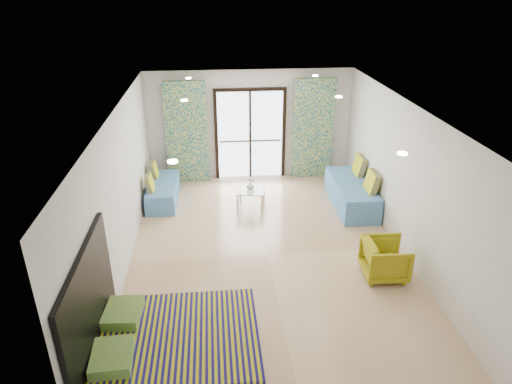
{
  "coord_description": "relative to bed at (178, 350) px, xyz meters",
  "views": [
    {
      "loc": [
        -0.91,
        -7.08,
        4.62
      ],
      "look_at": [
        -0.19,
        0.29,
        1.15
      ],
      "focal_mm": 32.0,
      "sensor_mm": 36.0,
      "label": 1
    }
  ],
  "objects": [
    {
      "name": "floor",
      "position": [
        1.48,
        2.57,
        -0.3
      ],
      "size": [
        5.0,
        7.5,
        0.01
      ],
      "primitive_type": null,
      "color": "tan",
      "rests_on": "ground"
    },
    {
      "name": "ceiling",
      "position": [
        1.48,
        2.57,
        2.4
      ],
      "size": [
        5.0,
        7.5,
        0.01
      ],
      "primitive_type": null,
      "color": "silver",
      "rests_on": "ground"
    },
    {
      "name": "wall_back",
      "position": [
        1.48,
        6.32,
        1.05
      ],
      "size": [
        5.0,
        0.01,
        2.7
      ],
      "primitive_type": null,
      "color": "silver",
      "rests_on": "ground"
    },
    {
      "name": "wall_front",
      "position": [
        1.48,
        -1.18,
        1.05
      ],
      "size": [
        5.0,
        0.01,
        2.7
      ],
      "primitive_type": null,
      "color": "silver",
      "rests_on": "ground"
    },
    {
      "name": "wall_left",
      "position": [
        -1.02,
        2.57,
        1.05
      ],
      "size": [
        0.01,
        7.5,
        2.7
      ],
      "primitive_type": null,
      "color": "silver",
      "rests_on": "ground"
    },
    {
      "name": "wall_right",
      "position": [
        3.98,
        2.57,
        1.05
      ],
      "size": [
        0.01,
        7.5,
        2.7
      ],
      "primitive_type": null,
      "color": "silver",
      "rests_on": "ground"
    },
    {
      "name": "balcony_door",
      "position": [
        1.48,
        6.29,
        0.96
      ],
      "size": [
        1.76,
        0.08,
        2.28
      ],
      "color": "black",
      "rests_on": "floor"
    },
    {
      "name": "balcony_rail",
      "position": [
        1.48,
        6.3,
        0.65
      ],
      "size": [
        1.52,
        0.03,
        0.04
      ],
      "primitive_type": "cube",
      "color": "#595451",
      "rests_on": "balcony_door"
    },
    {
      "name": "curtain_left",
      "position": [
        -0.07,
        6.14,
        0.95
      ],
      "size": [
        1.0,
        0.1,
        2.5
      ],
      "primitive_type": "cube",
      "color": "beige",
      "rests_on": "floor"
    },
    {
      "name": "curtain_right",
      "position": [
        3.03,
        6.14,
        0.95
      ],
      "size": [
        1.0,
        0.1,
        2.5
      ],
      "primitive_type": "cube",
      "color": "beige",
      "rests_on": "floor"
    },
    {
      "name": "downlight_a",
      "position": [
        0.08,
        0.57,
        2.37
      ],
      "size": [
        0.12,
        0.12,
        0.02
      ],
      "primitive_type": "cylinder",
      "color": "#FFE0B2",
      "rests_on": "ceiling"
    },
    {
      "name": "downlight_b",
      "position": [
        2.88,
        0.57,
        2.37
      ],
      "size": [
        0.12,
        0.12,
        0.02
      ],
      "primitive_type": "cylinder",
      "color": "#FFE0B2",
      "rests_on": "ceiling"
    },
    {
      "name": "downlight_c",
      "position": [
        0.08,
        3.57,
        2.37
      ],
      "size": [
        0.12,
        0.12,
        0.02
      ],
      "primitive_type": "cylinder",
      "color": "#FFE0B2",
      "rests_on": "ceiling"
    },
    {
      "name": "downlight_d",
      "position": [
        2.88,
        3.57,
        2.37
      ],
      "size": [
        0.12,
        0.12,
        0.02
      ],
      "primitive_type": "cylinder",
      "color": "#FFE0B2",
      "rests_on": "ceiling"
    },
    {
      "name": "downlight_e",
      "position": [
        0.08,
        5.57,
        2.37
      ],
      "size": [
        0.12,
        0.12,
        0.02
      ],
      "primitive_type": "cylinder",
      "color": "#FFE0B2",
      "rests_on": "ceiling"
    },
    {
      "name": "downlight_f",
      "position": [
        2.88,
        5.57,
        2.37
      ],
      "size": [
        0.12,
        0.12,
        0.02
      ],
      "primitive_type": "cylinder",
      "color": "#FFE0B2",
      "rests_on": "ceiling"
    },
    {
      "name": "headboard",
      "position": [
        -0.98,
        0.0,
        0.75
      ],
      "size": [
        0.06,
        2.1,
        1.5
      ],
      "primitive_type": "cube",
      "color": "black",
      "rests_on": "floor"
    },
    {
      "name": "switch_plate",
      "position": [
        -0.99,
        1.25,
        0.75
      ],
      "size": [
        0.02,
        0.1,
        0.1
      ],
      "primitive_type": "cube",
      "color": "silver",
      "rests_on": "wall_left"
    },
    {
      "name": "bed",
      "position": [
        0.0,
        0.0,
        0.0
      ],
      "size": [
        2.05,
        1.67,
        0.71
      ],
      "color": "silver",
      "rests_on": "floor"
    },
    {
      "name": "daybed_left",
      "position": [
        -0.64,
        5.05,
        -0.05
      ],
      "size": [
        0.66,
        1.63,
        0.8
      ],
      "rotation": [
        0.0,
        0.0,
        -0.02
      ],
      "color": "#4A7CB2",
      "rests_on": "floor"
    },
    {
      "name": "daybed_right",
      "position": [
        3.6,
        4.43,
        0.01
      ],
      "size": [
        0.83,
        2.02,
        0.99
      ],
      "rotation": [
        0.0,
        0.0,
        -0.02
      ],
      "color": "#4A7CB2",
      "rests_on": "floor"
    },
    {
      "name": "coffee_table",
      "position": [
        1.34,
        4.6,
        0.06
      ],
      "size": [
        0.71,
        0.71,
        0.71
      ],
      "rotation": [
        0.0,
        0.0,
        -0.18
      ],
      "color": "silver",
      "rests_on": "floor"
    },
    {
      "name": "vase",
      "position": [
        1.33,
        4.6,
        0.2
      ],
      "size": [
        0.19,
        0.2,
        0.18
      ],
      "primitive_type": "imported",
      "rotation": [
        0.0,
        0.0,
        -0.08
      ],
      "color": "white",
      "rests_on": "coffee_table"
    },
    {
      "name": "armchair",
      "position": [
        3.37,
        1.73,
        0.07
      ],
      "size": [
        0.7,
        0.74,
        0.73
      ],
      "primitive_type": "imported",
      "rotation": [
        0.0,
        0.0,
        1.52
      ],
      "color": "#9B9314",
      "rests_on": "floor"
    }
  ]
}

